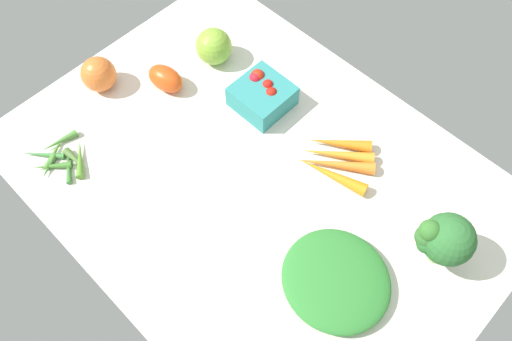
{
  "coord_description": "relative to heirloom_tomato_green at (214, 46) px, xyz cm",
  "views": [
    {
      "loc": [
        -37.04,
        37.87,
        96.76
      ],
      "look_at": [
        0.0,
        0.0,
        4.0
      ],
      "focal_mm": 35.82,
      "sensor_mm": 36.0,
      "label": 1
    }
  ],
  "objects": [
    {
      "name": "broccoli_head",
      "position": [
        -67.01,
        5.5,
        4.42
      ],
      "size": [
        10.16,
        9.89,
        13.75
      ],
      "color": "#A2C276",
      "rests_on": "tablecloth"
    },
    {
      "name": "heirloom_tomato_green",
      "position": [
        0.0,
        0.0,
        0.0
      ],
      "size": [
        8.68,
        8.68,
        8.68
      ],
      "primitive_type": "sphere",
      "color": "#87B938",
      "rests_on": "tablecloth"
    },
    {
      "name": "tablecloth",
      "position": [
        -29.99,
        16.3,
        -5.34
      ],
      "size": [
        104.0,
        76.0,
        2.0
      ],
      "primitive_type": "cube",
      "color": "silver",
      "rests_on": "ground"
    },
    {
      "name": "roma_tomato",
      "position": [
        1.82,
        13.76,
        -1.49
      ],
      "size": [
        9.92,
        7.12,
        5.71
      ],
      "primitive_type": "ellipsoid",
      "rotation": [
        0.0,
        0.0,
        0.16
      ],
      "color": "#E44E18",
      "rests_on": "tablecloth"
    },
    {
      "name": "carrot_bunch",
      "position": [
        -40.07,
        2.17,
        -2.95
      ],
      "size": [
        18.03,
        15.97,
        2.89
      ],
      "color": "orange",
      "rests_on": "tablecloth"
    },
    {
      "name": "okra_pile",
      "position": [
        2.71,
        42.68,
        -3.55
      ],
      "size": [
        15.24,
        12.73,
        1.84
      ],
      "color": "#4D8938",
      "rests_on": "tablecloth"
    },
    {
      "name": "berry_basket",
      "position": [
        -17.58,
        1.61,
        -1.3
      ],
      "size": [
        11.82,
        11.82,
        6.73
      ],
      "color": "teal",
      "rests_on": "tablecloth"
    },
    {
      "name": "leafy_greens_clump",
      "position": [
        -57.11,
        22.65,
        -2.34
      ],
      "size": [
        22.55,
        21.58,
        4.01
      ],
      "primitive_type": "ellipsoid",
      "rotation": [
        0.0,
        0.0,
        4.63
      ],
      "color": "#318033",
      "rests_on": "tablecloth"
    },
    {
      "name": "heirloom_tomato_orange",
      "position": [
        12.91,
        24.21,
        -0.3
      ],
      "size": [
        8.09,
        8.09,
        8.09
      ],
      "primitive_type": "sphere",
      "color": "orange",
      "rests_on": "tablecloth"
    }
  ]
}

